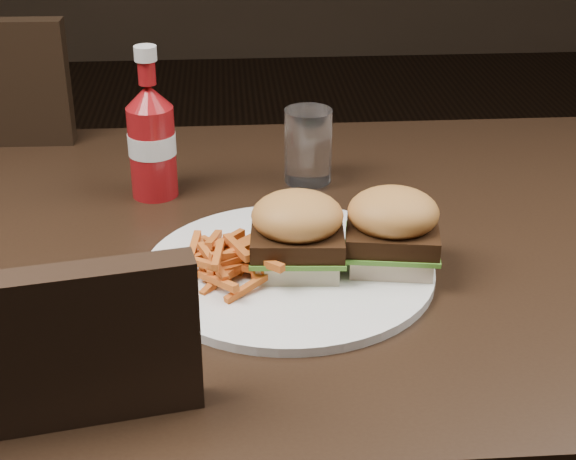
{
  "coord_description": "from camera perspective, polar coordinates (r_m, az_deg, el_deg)",
  "views": [
    {
      "loc": [
        0.01,
        -0.94,
        1.23
      ],
      "look_at": [
        0.08,
        -0.08,
        0.8
      ],
      "focal_mm": 55.0,
      "sensor_mm": 36.0,
      "label": 1
    }
  ],
  "objects": [
    {
      "name": "dining_table",
      "position": [
        1.06,
        -4.35,
        -1.61
      ],
      "size": [
        1.2,
        0.8,
        0.04
      ],
      "primitive_type": "cube",
      "color": "black",
      "rests_on": "ground"
    },
    {
      "name": "sandwich_half_a",
      "position": [
        0.97,
        0.59,
        -1.88
      ],
      "size": [
        0.09,
        0.09,
        0.02
      ],
      "primitive_type": "cube",
      "rotation": [
        0.0,
        0.0,
        -0.07
      ],
      "color": "beige",
      "rests_on": "plate"
    },
    {
      "name": "tumbler",
      "position": [
        1.18,
        1.31,
        5.47
      ],
      "size": [
        0.07,
        0.07,
        0.1
      ],
      "primitive_type": "cylinder",
      "rotation": [
        0.0,
        0.0,
        -0.09
      ],
      "color": "white",
      "rests_on": "dining_table"
    },
    {
      "name": "plate",
      "position": [
        0.98,
        0.04,
        -2.63
      ],
      "size": [
        0.32,
        0.32,
        0.01
      ],
      "primitive_type": "cylinder",
      "color": "white",
      "rests_on": "dining_table"
    },
    {
      "name": "sandwich_half_b",
      "position": [
        0.98,
        6.66,
        -1.61
      ],
      "size": [
        0.1,
        0.1,
        0.02
      ],
      "primitive_type": "cube",
      "rotation": [
        0.0,
        0.0,
        -0.16
      ],
      "color": "beige",
      "rests_on": "plate"
    },
    {
      "name": "ketchup_bottle",
      "position": [
        1.16,
        -8.75,
        4.99
      ],
      "size": [
        0.07,
        0.07,
        0.12
      ],
      "primitive_type": "cylinder",
      "rotation": [
        0.0,
        0.0,
        -0.2
      ],
      "color": "maroon",
      "rests_on": "dining_table"
    },
    {
      "name": "fries_pile",
      "position": [
        0.95,
        -3.62,
        -1.68
      ],
      "size": [
        0.11,
        0.11,
        0.04
      ],
      "primitive_type": null,
      "rotation": [
        0.0,
        0.0,
        0.11
      ],
      "color": "#CC4F0F",
      "rests_on": "plate"
    }
  ]
}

